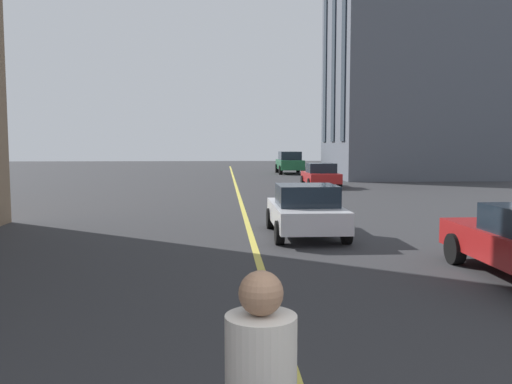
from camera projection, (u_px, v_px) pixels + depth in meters
lane_centre_line at (242, 207)px, 21.42m from camera, size 80.00×0.16×0.01m
car_green_mid at (290, 162)px, 45.79m from camera, size 4.70×2.14×1.88m
car_white_parked_b at (306, 210)px, 14.52m from camera, size 3.90×1.89×1.40m
car_red_oncoming at (321, 175)px, 31.21m from camera, size 3.90×1.89×1.40m
building_right_near at (408, 48)px, 40.04m from camera, size 10.13×11.26×19.27m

